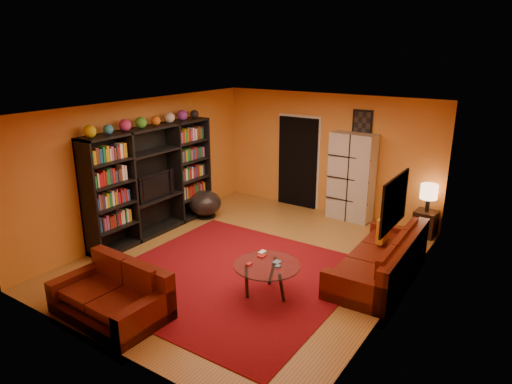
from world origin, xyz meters
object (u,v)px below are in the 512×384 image
Objects in this scene: tv at (153,185)px; sofa at (384,261)px; entertainment_unit at (153,181)px; storage_cabinet at (351,177)px; coffee_table at (267,268)px; loveseat at (115,295)px; bowl_chair at (205,203)px; side_table at (425,223)px; table_lamp at (429,192)px.

tv reaches higher than sofa.
storage_cabinet is at bearing 43.62° from entertainment_unit.
coffee_table is 0.53× the size of storage_cabinet.
tv reaches higher than coffee_table.
entertainment_unit is 1.87× the size of loveseat.
bowl_chair is 1.41× the size of side_table.
coffee_table is at bearing -83.01° from storage_cabinet.
storage_cabinet is 3.16m from bowl_chair.
side_table reaches higher than coffee_table.
storage_cabinet is (-0.22, 3.66, 0.48)m from coffee_table.
bowl_chair is at bearing -11.43° from tv.
coffee_table is (3.16, -0.86, -0.60)m from entertainment_unit.
bowl_chair is at bearing -159.59° from side_table.
entertainment_unit is at bearing 37.18° from loveseat.
sofa is 2.19m from table_lamp.
sofa is 1.50× the size of loveseat.
bowl_chair is at bearing -144.92° from storage_cabinet.
storage_cabinet is at bearing 123.01° from sofa.
table_lamp reaches higher than loveseat.
sofa is 1.97m from coffee_table.
storage_cabinet is at bearing 31.57° from bowl_chair.
entertainment_unit is 4.53m from sofa.
tv is at bearing -172.48° from sofa.
side_table is at bearing 85.63° from sofa.
tv is at bearing -41.32° from entertainment_unit.
storage_cabinet is (-1.48, 2.16, 0.64)m from sofa.
tv is at bearing 165.33° from coffee_table.
entertainment_unit reaches higher than side_table.
table_lamp is at bearing 69.28° from coffee_table.
tv is 2.96m from loveseat.
coffee_table is 3.86m from side_table.
loveseat is 5.40m from storage_cabinet.
tv is at bearing -131.93° from storage_cabinet.
table_lamp is at bearing -58.02° from tv.
table_lamp is (1.36, 3.61, 0.44)m from coffee_table.
tv is 4.48m from sofa.
table_lamp is at bearing 20.41° from bowl_chair.
tv is at bearing -148.02° from table_lamp.
loveseat is (-2.73, -3.06, 0.00)m from sofa.
bowl_chair is (-2.64, -1.62, -0.62)m from storage_cabinet.
entertainment_unit is at bearing -173.13° from sofa.
storage_cabinet is at bearing -45.44° from tv.
loveseat reaches higher than side_table.
sofa reaches higher than coffee_table.
tv is 1.27× the size of bowl_chair.
bowl_chair reaches higher than side_table.
bowl_chair is at bearing 144.60° from coffee_table.
storage_cabinet is at bearing 178.20° from table_lamp.
entertainment_unit is 3.07× the size of coffee_table.
table_lamp is (0.11, 2.11, 0.60)m from sofa.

